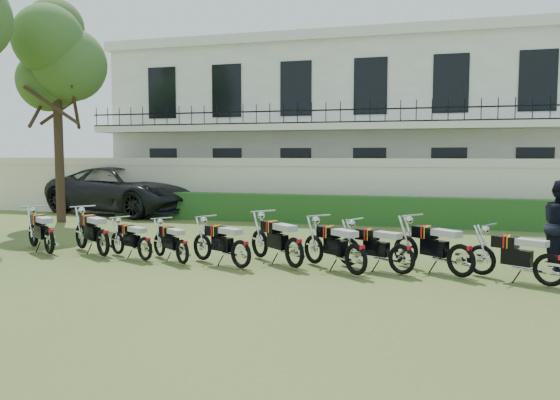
{
  "coord_description": "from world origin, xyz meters",
  "views": [
    {
      "loc": [
        3.94,
        -11.73,
        2.47
      ],
      "look_at": [
        0.07,
        2.04,
        1.25
      ],
      "focal_mm": 35.0,
      "sensor_mm": 36.0,
      "label": 1
    }
  ],
  "objects_px": {
    "motorcycle_3": "(182,246)",
    "motorcycle_8": "(461,252)",
    "suv": "(126,190)",
    "tree_west_near": "(57,56)",
    "motorcycle_6": "(356,251)",
    "motorcycle_7": "(402,252)",
    "motorcycle_9": "(550,262)",
    "motorcycle_2": "(145,243)",
    "motorcycle_0": "(49,235)",
    "motorcycle_1": "(103,236)",
    "motorcycle_4": "(241,247)",
    "motorcycle_5": "(294,245)"
  },
  "relations": [
    {
      "from": "motorcycle_5",
      "to": "motorcycle_7",
      "type": "relative_size",
      "value": 0.94
    },
    {
      "from": "motorcycle_7",
      "to": "motorcycle_8",
      "type": "xyz_separation_m",
      "value": [
        1.14,
        0.04,
        0.04
      ]
    },
    {
      "from": "motorcycle_1",
      "to": "motorcycle_8",
      "type": "distance_m",
      "value": 8.09
    },
    {
      "from": "tree_west_near",
      "to": "motorcycle_3",
      "type": "xyz_separation_m",
      "value": [
        7.59,
        -5.84,
        -5.45
      ]
    },
    {
      "from": "motorcycle_2",
      "to": "motorcycle_1",
      "type": "bearing_deg",
      "value": 109.51
    },
    {
      "from": "motorcycle_3",
      "to": "motorcycle_6",
      "type": "xyz_separation_m",
      "value": [
        3.86,
        -0.07,
        0.08
      ]
    },
    {
      "from": "motorcycle_8",
      "to": "motorcycle_9",
      "type": "height_order",
      "value": "motorcycle_8"
    },
    {
      "from": "motorcycle_6",
      "to": "motorcycle_7",
      "type": "height_order",
      "value": "motorcycle_6"
    },
    {
      "from": "motorcycle_8",
      "to": "motorcycle_4",
      "type": "bearing_deg",
      "value": 133.59
    },
    {
      "from": "motorcycle_4",
      "to": "motorcycle_7",
      "type": "xyz_separation_m",
      "value": [
        3.34,
        0.32,
        0.0
      ]
    },
    {
      "from": "motorcycle_1",
      "to": "motorcycle_8",
      "type": "bearing_deg",
      "value": -55.78
    },
    {
      "from": "tree_west_near",
      "to": "motorcycle_4",
      "type": "height_order",
      "value": "tree_west_near"
    },
    {
      "from": "motorcycle_5",
      "to": "motorcycle_1",
      "type": "bearing_deg",
      "value": 130.22
    },
    {
      "from": "motorcycle_2",
      "to": "motorcycle_3",
      "type": "height_order",
      "value": "motorcycle_3"
    },
    {
      "from": "tree_west_near",
      "to": "motorcycle_9",
      "type": "height_order",
      "value": "tree_west_near"
    },
    {
      "from": "motorcycle_3",
      "to": "motorcycle_8",
      "type": "relative_size",
      "value": 0.85
    },
    {
      "from": "motorcycle_3",
      "to": "motorcycle_8",
      "type": "xyz_separation_m",
      "value": [
        5.88,
        0.3,
        0.09
      ]
    },
    {
      "from": "motorcycle_2",
      "to": "motorcycle_8",
      "type": "relative_size",
      "value": 0.93
    },
    {
      "from": "motorcycle_6",
      "to": "motorcycle_4",
      "type": "bearing_deg",
      "value": 130.02
    },
    {
      "from": "motorcycle_0",
      "to": "motorcycle_4",
      "type": "bearing_deg",
      "value": -57.71
    },
    {
      "from": "motorcycle_5",
      "to": "motorcycle_2",
      "type": "bearing_deg",
      "value": 132.64
    },
    {
      "from": "suv",
      "to": "tree_west_near",
      "type": "bearing_deg",
      "value": -175.9
    },
    {
      "from": "motorcycle_2",
      "to": "motorcycle_5",
      "type": "xyz_separation_m",
      "value": [
        3.5,
        0.11,
        0.09
      ]
    },
    {
      "from": "motorcycle_1",
      "to": "motorcycle_2",
      "type": "bearing_deg",
      "value": -63.31
    },
    {
      "from": "motorcycle_4",
      "to": "motorcycle_8",
      "type": "bearing_deg",
      "value": -57.71
    },
    {
      "from": "motorcycle_5",
      "to": "motorcycle_7",
      "type": "distance_m",
      "value": 2.24
    },
    {
      "from": "motorcycle_0",
      "to": "motorcycle_4",
      "type": "relative_size",
      "value": 0.98
    },
    {
      "from": "motorcycle_7",
      "to": "motorcycle_3",
      "type": "bearing_deg",
      "value": 120.54
    },
    {
      "from": "tree_west_near",
      "to": "motorcycle_2",
      "type": "xyz_separation_m",
      "value": [
        6.58,
        -5.69,
        -5.46
      ]
    },
    {
      "from": "motorcycle_7",
      "to": "motorcycle_8",
      "type": "height_order",
      "value": "motorcycle_8"
    },
    {
      "from": "motorcycle_0",
      "to": "suv",
      "type": "height_order",
      "value": "suv"
    },
    {
      "from": "motorcycle_4",
      "to": "motorcycle_9",
      "type": "height_order",
      "value": "motorcycle_9"
    },
    {
      "from": "motorcycle_0",
      "to": "motorcycle_2",
      "type": "relative_size",
      "value": 1.09
    },
    {
      "from": "motorcycle_1",
      "to": "motorcycle_5",
      "type": "height_order",
      "value": "motorcycle_5"
    },
    {
      "from": "motorcycle_1",
      "to": "motorcycle_4",
      "type": "distance_m",
      "value": 3.63
    },
    {
      "from": "motorcycle_2",
      "to": "motorcycle_8",
      "type": "distance_m",
      "value": 6.89
    },
    {
      "from": "motorcycle_1",
      "to": "motorcycle_2",
      "type": "relative_size",
      "value": 1.12
    },
    {
      "from": "motorcycle_1",
      "to": "motorcycle_9",
      "type": "relative_size",
      "value": 1.03
    },
    {
      "from": "motorcycle_0",
      "to": "suv",
      "type": "xyz_separation_m",
      "value": [
        -3.3,
        8.85,
        0.46
      ]
    },
    {
      "from": "motorcycle_8",
      "to": "motorcycle_2",
      "type": "bearing_deg",
      "value": 130.27
    },
    {
      "from": "motorcycle_2",
      "to": "motorcycle_7",
      "type": "distance_m",
      "value": 5.75
    },
    {
      "from": "motorcycle_0",
      "to": "motorcycle_6",
      "type": "distance_m",
      "value": 7.49
    },
    {
      "from": "motorcycle_2",
      "to": "motorcycle_5",
      "type": "height_order",
      "value": "motorcycle_5"
    },
    {
      "from": "tree_west_near",
      "to": "motorcycle_9",
      "type": "relative_size",
      "value": 4.61
    },
    {
      "from": "tree_west_near",
      "to": "motorcycle_0",
      "type": "height_order",
      "value": "tree_west_near"
    },
    {
      "from": "motorcycle_6",
      "to": "motorcycle_7",
      "type": "bearing_deg",
      "value": -28.94
    },
    {
      "from": "motorcycle_3",
      "to": "motorcycle_8",
      "type": "height_order",
      "value": "motorcycle_8"
    },
    {
      "from": "tree_west_near",
      "to": "motorcycle_8",
      "type": "height_order",
      "value": "tree_west_near"
    },
    {
      "from": "motorcycle_6",
      "to": "suv",
      "type": "bearing_deg",
      "value": 90.07
    },
    {
      "from": "motorcycle_1",
      "to": "suv",
      "type": "distance_m",
      "value": 9.95
    }
  ]
}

